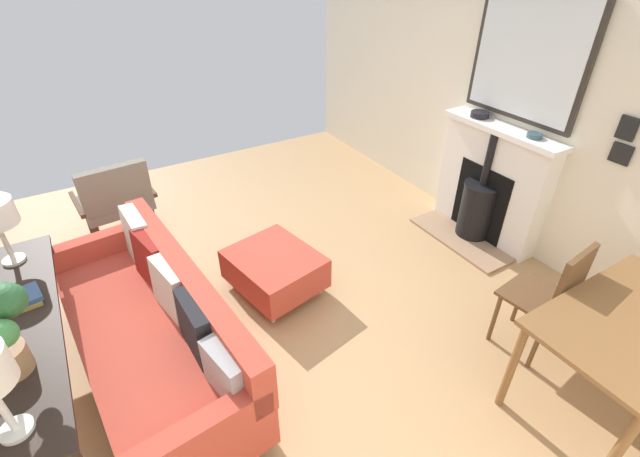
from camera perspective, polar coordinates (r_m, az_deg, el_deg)
ground_plane at (r=3.73m, az=-10.86°, el=-9.36°), size 5.39×5.79×0.01m
wall_left at (r=4.52m, az=22.01°, el=16.61°), size 0.12×5.79×2.71m
fireplace at (r=4.49m, az=21.18°, el=4.74°), size 0.59×1.19×1.14m
mirror_over_mantel at (r=4.18m, az=25.76°, el=19.67°), size 0.04×1.07×1.03m
mantel_bowl_near at (r=4.41m, az=20.33°, el=13.96°), size 0.17×0.17×0.05m
mantel_bowl_far at (r=4.09m, az=26.44°, el=10.94°), size 0.13×0.13×0.04m
sofa at (r=3.17m, az=-20.82°, el=-12.06°), size 0.98×2.13×0.79m
ottoman at (r=3.64m, az=-6.00°, el=-5.27°), size 0.75×0.83×0.36m
armchair_accent at (r=4.52m, az=-25.31°, el=3.64°), size 0.73×0.64×0.87m
console_table at (r=3.01m, az=-34.72°, el=-11.68°), size 0.44×1.86×0.73m
book_stack at (r=3.11m, az=-35.29°, el=-7.94°), size 0.30×0.22×0.05m
dining_table at (r=3.11m, az=36.01°, el=-11.02°), size 1.20×0.73×0.74m
dining_chair_near_fireplace at (r=3.30m, az=28.25°, el=-7.56°), size 0.44×0.44×0.93m
photo_gallery_row at (r=3.83m, az=36.20°, el=9.53°), size 0.02×0.33×0.37m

